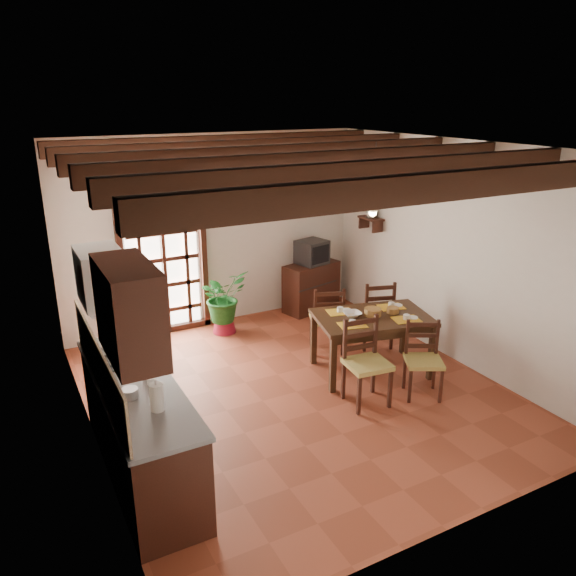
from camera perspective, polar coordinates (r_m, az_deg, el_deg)
ground_plane at (r=6.68m, az=0.87°, el=-10.50°), size 5.00×5.00×0.00m
room_shell at (r=6.00m, az=0.95°, el=4.77°), size 4.52×5.02×2.81m
ceiling_beams at (r=5.84m, az=1.00°, el=13.10°), size 4.50×4.34×0.20m
french_door at (r=8.08m, az=-12.57°, el=3.39°), size 1.26×0.11×2.32m
kitchen_counter at (r=5.37m, az=-14.91°, el=-13.39°), size 0.64×2.25×1.38m
upper_cabinet at (r=4.12m, az=-15.81°, el=-2.28°), size 0.35×0.80×0.70m
range_hood at (r=5.33m, az=-18.46°, el=0.99°), size 0.38×0.60×0.54m
counter_items at (r=5.21m, az=-15.61°, el=-8.38°), size 0.50×1.43×0.25m
dining_table at (r=6.95m, az=8.55°, el=-3.54°), size 1.54×1.18×0.75m
chair_near_left at (r=6.39m, az=7.93°, el=-9.03°), size 0.49×0.48×0.98m
chair_near_right at (r=6.68m, az=13.50°, el=-8.42°), size 0.54×0.53×0.88m
chair_far_left at (r=7.58m, az=3.96°, el=-4.33°), size 0.55×0.54×0.93m
chair_far_right at (r=7.81m, az=8.78°, el=-3.74°), size 0.55×0.53×0.96m
table_setting at (r=6.91m, az=8.59°, el=-2.64°), size 1.00×0.67×0.09m
table_bowl at (r=6.86m, az=6.55°, el=-2.66°), size 0.25×0.25×0.05m
sideboard at (r=8.97m, az=2.38°, el=0.13°), size 0.98×0.62×0.77m
crt_tv at (r=8.80m, az=2.45°, el=3.67°), size 0.51×0.49×0.37m
fuse_box at (r=8.85m, az=1.70°, el=9.00°), size 0.25×0.03×0.32m
plant_pot at (r=8.26m, az=-6.49°, el=-3.76°), size 0.34×0.34×0.21m
potted_plant at (r=8.09m, az=-6.61°, el=-0.75°), size 2.15×1.99×1.96m
wall_shelf at (r=8.51m, az=8.42°, el=6.76°), size 0.20×0.42×0.20m
shelf_vase at (r=8.48m, az=8.46°, el=7.67°), size 0.15×0.15×0.15m
shelf_flowers at (r=8.45m, az=8.53°, el=9.05°), size 0.14×0.14×0.36m
framed_picture at (r=8.46m, az=9.06°, el=10.37°), size 0.03×0.32×0.32m
pendant_lamp at (r=6.62m, az=8.64°, el=8.24°), size 0.36×0.36×0.84m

